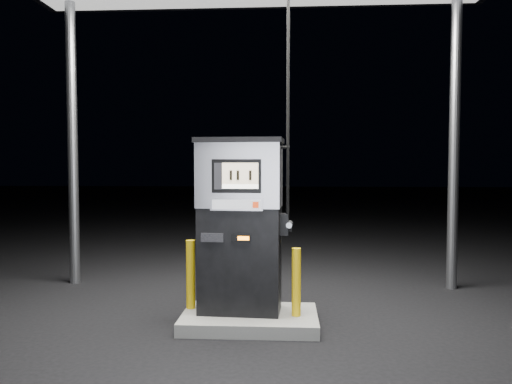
{
  "coord_description": "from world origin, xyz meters",
  "views": [
    {
      "loc": [
        0.43,
        -5.83,
        1.9
      ],
      "look_at": [
        0.07,
        0.0,
        1.59
      ],
      "focal_mm": 35.0,
      "sensor_mm": 36.0,
      "label": 1
    }
  ],
  "objects": [
    {
      "name": "bollard_left",
      "position": [
        -0.74,
        0.17,
        0.57
      ],
      "size": [
        0.12,
        0.12,
        0.84
      ],
      "primitive_type": "cylinder",
      "rotation": [
        0.0,
        0.0,
        -0.04
      ],
      "color": "yellow",
      "rests_on": "pump_island"
    },
    {
      "name": "ground",
      "position": [
        0.0,
        0.0,
        0.0
      ],
      "size": [
        80.0,
        80.0,
        0.0
      ],
      "primitive_type": "plane",
      "color": "black",
      "rests_on": "ground"
    },
    {
      "name": "fuel_dispenser",
      "position": [
        -0.12,
        0.08,
        1.22
      ],
      "size": [
        1.16,
        0.67,
        4.31
      ],
      "rotation": [
        0.0,
        0.0,
        -0.06
      ],
      "color": "black",
      "rests_on": "pump_island"
    },
    {
      "name": "bollard_right",
      "position": [
        0.55,
        -0.07,
        0.55
      ],
      "size": [
        0.14,
        0.14,
        0.8
      ],
      "primitive_type": "cylinder",
      "rotation": [
        0.0,
        0.0,
        0.43
      ],
      "color": "yellow",
      "rests_on": "pump_island"
    },
    {
      "name": "pump_island",
      "position": [
        0.0,
        0.0,
        0.07
      ],
      "size": [
        1.6,
        1.0,
        0.15
      ],
      "primitive_type": "cube",
      "color": "slate",
      "rests_on": "ground"
    }
  ]
}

